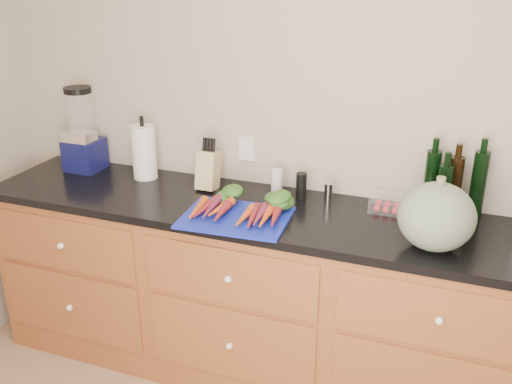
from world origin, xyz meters
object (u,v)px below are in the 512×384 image
at_px(knife_block, 208,170).
at_px(carrots, 240,207).
at_px(cutting_board, 236,218).
at_px(blender_appliance, 82,134).
at_px(squash, 436,217).
at_px(tomato_box, 387,204).
at_px(paper_towel, 144,152).

bearing_deg(knife_block, carrots, -42.30).
distance_m(cutting_board, blender_appliance, 1.10).
xyz_separation_m(blender_appliance, knife_block, (0.76, -0.02, -0.10)).
relative_size(squash, knife_block, 1.59).
relative_size(carrots, tomato_box, 2.78).
xyz_separation_m(carrots, knife_block, (-0.27, 0.25, 0.06)).
bearing_deg(carrots, cutting_board, -90.00).
distance_m(cutting_board, paper_towel, 0.74).
xyz_separation_m(carrots, squash, (0.86, -0.02, 0.10)).
height_order(cutting_board, squash, squash).
xyz_separation_m(cutting_board, paper_towel, (-0.66, 0.32, 0.14)).
relative_size(blender_appliance, knife_block, 2.37).
xyz_separation_m(cutting_board, tomato_box, (0.63, 0.33, 0.03)).
xyz_separation_m(cutting_board, knife_block, (-0.27, 0.30, 0.09)).
height_order(carrots, knife_block, knife_block).
distance_m(blender_appliance, knife_block, 0.77).
bearing_deg(carrots, tomato_box, 24.02).
bearing_deg(tomato_box, blender_appliance, -179.57).
bearing_deg(blender_appliance, paper_towel, 0.38).
distance_m(cutting_board, tomato_box, 0.71).
bearing_deg(carrots, blender_appliance, 165.54).
xyz_separation_m(squash, knife_block, (-1.13, 0.27, -0.04)).
relative_size(squash, tomato_box, 1.94).
xyz_separation_m(cutting_board, squash, (0.86, 0.03, 0.13)).
xyz_separation_m(paper_towel, tomato_box, (1.29, 0.01, -0.11)).
height_order(cutting_board, tomato_box, tomato_box).
bearing_deg(paper_towel, carrots, -22.35).
bearing_deg(tomato_box, knife_block, -178.10).
bearing_deg(blender_appliance, tomato_box, 0.43).
bearing_deg(cutting_board, knife_block, 132.50).
bearing_deg(tomato_box, squash, -52.73).
bearing_deg(blender_appliance, carrots, -14.46).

